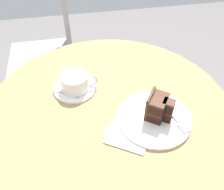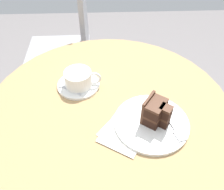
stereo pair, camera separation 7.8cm
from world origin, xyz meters
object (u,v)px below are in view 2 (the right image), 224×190
at_px(cafe_chair, 71,40).
at_px(cake_slice, 155,112).
at_px(napkin, 125,133).
at_px(saucer, 79,85).
at_px(cake_plate, 151,123).
at_px(coffee_cup, 79,78).
at_px(teaspoon, 66,88).
at_px(fork, 173,126).

bearing_deg(cafe_chair, cake_slice, 22.96).
bearing_deg(napkin, cafe_chair, 107.27).
height_order(saucer, cake_plate, cake_plate).
distance_m(coffee_cup, napkin, 0.26).
relative_size(saucer, napkin, 0.81).
bearing_deg(teaspoon, napkin, 168.04).
bearing_deg(fork, saucer, -142.07).
xyz_separation_m(fork, cafe_chair, (-0.40, 0.79, -0.17)).
relative_size(saucer, teaspoon, 1.74).
height_order(fork, cafe_chair, cafe_chair).
bearing_deg(saucer, cake_plate, -38.34).
bearing_deg(cake_slice, teaspoon, 151.12).
bearing_deg(cake_plate, teaspoon, 149.74).
relative_size(cake_plate, cake_slice, 2.52).
distance_m(cake_plate, cake_slice, 0.05).
xyz_separation_m(coffee_cup, teaspoon, (-0.05, -0.02, -0.03)).
bearing_deg(cafe_chair, teaspoon, 3.81).
height_order(saucer, fork, fork).
bearing_deg(cafe_chair, cake_plate, 22.32).
bearing_deg(teaspoon, coffee_cup, -124.72).
relative_size(teaspoon, cake_slice, 0.95).
height_order(cake_slice, napkin, cake_slice).
xyz_separation_m(teaspoon, napkin, (0.20, -0.20, -0.01)).
relative_size(saucer, cafe_chair, 0.16).
xyz_separation_m(teaspoon, cafe_chair, (-0.05, 0.60, -0.17)).
bearing_deg(napkin, cake_plate, 20.45).
height_order(cake_plate, cake_slice, cake_slice).
xyz_separation_m(napkin, cafe_chair, (-0.25, 0.80, -0.16)).
xyz_separation_m(coffee_cup, cake_slice, (0.24, -0.18, 0.01)).
xyz_separation_m(cake_plate, fork, (0.06, -0.02, 0.01)).
distance_m(coffee_cup, teaspoon, 0.06).
xyz_separation_m(cake_plate, cafe_chair, (-0.33, 0.77, -0.17)).
distance_m(fork, napkin, 0.15).
height_order(teaspoon, fork, fork).
bearing_deg(coffee_cup, saucer, 129.79).
bearing_deg(cake_plate, fork, -18.42).
xyz_separation_m(saucer, cafe_chair, (-0.09, 0.58, -0.16)).
distance_m(teaspoon, cake_slice, 0.33).
bearing_deg(fork, teaspoon, -135.51).
bearing_deg(cake_plate, napkin, -159.55).
xyz_separation_m(cake_slice, cafe_chair, (-0.34, 0.76, -0.21)).
distance_m(cake_plate, cafe_chair, 0.85).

